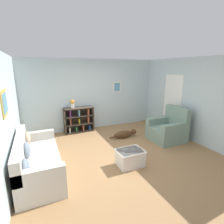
{
  "coord_description": "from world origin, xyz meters",
  "views": [
    {
      "loc": [
        -1.95,
        -4.02,
        2.27
      ],
      "look_at": [
        0.0,
        0.4,
        1.05
      ],
      "focal_mm": 28.0,
      "sensor_mm": 36.0,
      "label": 1
    }
  ],
  "objects_px": {
    "couch": "(36,161)",
    "bookshelf": "(79,120)",
    "dog": "(125,134)",
    "recliner_chair": "(168,129)",
    "coffee_table": "(130,157)",
    "vase": "(72,103)"
  },
  "relations": [
    {
      "from": "bookshelf",
      "to": "vase",
      "type": "relative_size",
      "value": 3.46
    },
    {
      "from": "recliner_chair",
      "to": "vase",
      "type": "xyz_separation_m",
      "value": [
        -2.64,
        1.92,
        0.71
      ]
    },
    {
      "from": "coffee_table",
      "to": "bookshelf",
      "type": "bearing_deg",
      "value": 101.29
    },
    {
      "from": "couch",
      "to": "recliner_chair",
      "type": "xyz_separation_m",
      "value": [
        3.92,
        0.34,
        0.04
      ]
    },
    {
      "from": "couch",
      "to": "bookshelf",
      "type": "height_order",
      "value": "bookshelf"
    },
    {
      "from": "coffee_table",
      "to": "couch",
      "type": "bearing_deg",
      "value": 166.24
    },
    {
      "from": "recliner_chair",
      "to": "dog",
      "type": "distance_m",
      "value": 1.42
    },
    {
      "from": "coffee_table",
      "to": "dog",
      "type": "xyz_separation_m",
      "value": [
        0.69,
        1.58,
        -0.08
      ]
    },
    {
      "from": "dog",
      "to": "vase",
      "type": "bearing_deg",
      "value": 140.67
    },
    {
      "from": "couch",
      "to": "recliner_chair",
      "type": "distance_m",
      "value": 3.93
    },
    {
      "from": "couch",
      "to": "bookshelf",
      "type": "distance_m",
      "value": 2.73
    },
    {
      "from": "coffee_table",
      "to": "dog",
      "type": "height_order",
      "value": "coffee_table"
    },
    {
      "from": "dog",
      "to": "vase",
      "type": "height_order",
      "value": "vase"
    },
    {
      "from": "recliner_chair",
      "to": "coffee_table",
      "type": "distance_m",
      "value": 2.06
    },
    {
      "from": "dog",
      "to": "vase",
      "type": "xyz_separation_m",
      "value": [
        -1.45,
        1.19,
        0.95
      ]
    },
    {
      "from": "couch",
      "to": "vase",
      "type": "bearing_deg",
      "value": 60.69
    },
    {
      "from": "couch",
      "to": "vase",
      "type": "height_order",
      "value": "vase"
    },
    {
      "from": "recliner_chair",
      "to": "bookshelf",
      "type": "bearing_deg",
      "value": 141.34
    },
    {
      "from": "bookshelf",
      "to": "coffee_table",
      "type": "height_order",
      "value": "bookshelf"
    },
    {
      "from": "recliner_chair",
      "to": "coffee_table",
      "type": "bearing_deg",
      "value": -155.8
    },
    {
      "from": "couch",
      "to": "dog",
      "type": "distance_m",
      "value": 2.94
    },
    {
      "from": "coffee_table",
      "to": "dog",
      "type": "bearing_deg",
      "value": 66.4
    }
  ]
}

